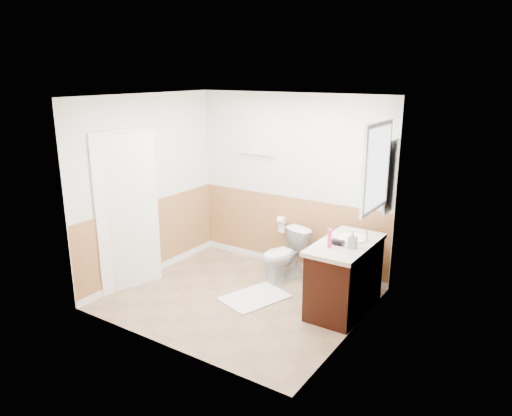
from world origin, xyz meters
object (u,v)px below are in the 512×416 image
Objects in this scene: toilet at (284,255)px; lotion_bottle at (330,238)px; bath_mat at (255,297)px; vanity_cabinet at (345,278)px; soap_dispenser at (353,240)px.

toilet is 1.29m from lotion_bottle.
vanity_cabinet reaches higher than bath_mat.
toilet is 1.40m from soap_dispenser.
toilet is 3.16× the size of lotion_bottle.
bath_mat is 0.73× the size of vanity_cabinet.
toilet is at bearing 90.00° from bath_mat.
lotion_bottle is (-0.10, -0.26, 0.56)m from vanity_cabinet.
soap_dispenser is (1.17, 0.24, 0.94)m from bath_mat.
vanity_cabinet is at bearing -0.82° from toilet.
lotion_bottle reaches higher than toilet.
bath_mat is 1.52m from soap_dispenser.
vanity_cabinet is at bearing 134.86° from soap_dispenser.
soap_dispenser is at bearing 32.85° from lotion_bottle.
toilet is 0.63× the size of vanity_cabinet.
bath_mat is at bearing -161.00° from vanity_cabinet.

